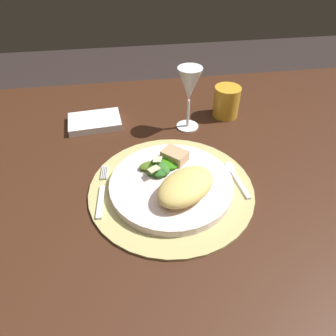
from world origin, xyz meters
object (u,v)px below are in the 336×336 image
object	(u,v)px
dining_table	(189,211)
fork	(102,193)
dinner_plate	(171,184)
spoon	(233,173)
napkin	(95,122)
wine_glass	(189,87)
amber_tumbler	(226,102)

from	to	relation	value
dining_table	fork	xyz separation A→B (m)	(-0.20, -0.02, 0.11)
dinner_plate	spoon	bearing A→B (deg)	8.75
dining_table	napkin	xyz separation A→B (m)	(-0.22, 0.27, 0.11)
dinner_plate	fork	size ratio (longest dim) A/B	1.68
dining_table	fork	world-z (taller)	fork
fork	wine_glass	xyz separation A→B (m)	(0.24, 0.24, 0.11)
dinner_plate	fork	distance (m)	0.15
dinner_plate	napkin	world-z (taller)	dinner_plate
dining_table	spoon	size ratio (longest dim) A/B	11.03
dining_table	dinner_plate	bearing A→B (deg)	-156.83
amber_tumbler	spoon	bearing A→B (deg)	-102.22
fork	amber_tumbler	xyz separation A→B (m)	(0.36, 0.28, 0.04)
dining_table	amber_tumbler	world-z (taller)	amber_tumbler
spoon	napkin	world-z (taller)	napkin
dinner_plate	wine_glass	world-z (taller)	wine_glass
napkin	dining_table	bearing A→B (deg)	-50.37
spoon	dinner_plate	bearing A→B (deg)	-171.25
fork	dinner_plate	bearing A→B (deg)	-1.16
dinner_plate	fork	xyz separation A→B (m)	(-0.15, 0.00, -0.01)
spoon	wine_glass	world-z (taller)	wine_glass
dining_table	napkin	distance (m)	0.37
spoon	napkin	bearing A→B (deg)	140.45
fork	spoon	bearing A→B (deg)	3.79
spoon	amber_tumbler	bearing A→B (deg)	77.78
wine_glass	napkin	bearing A→B (deg)	169.07
fork	napkin	bearing A→B (deg)	94.69
wine_glass	amber_tumbler	bearing A→B (deg)	20.63
spoon	napkin	xyz separation A→B (m)	(-0.32, 0.27, 0.00)
napkin	amber_tumbler	bearing A→B (deg)	-0.58
dining_table	napkin	size ratio (longest dim) A/B	9.54
fork	amber_tumbler	world-z (taller)	amber_tumbler
dining_table	spoon	xyz separation A→B (m)	(0.10, 0.00, 0.11)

